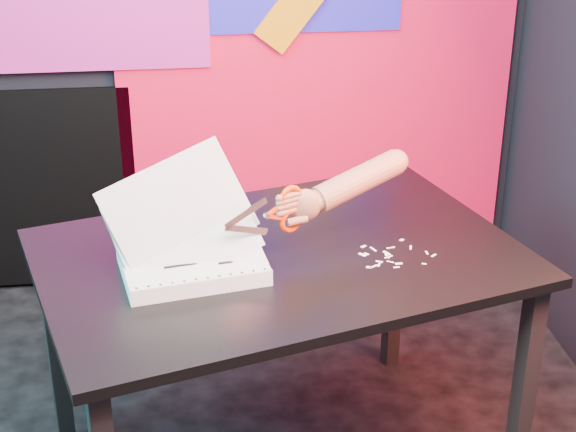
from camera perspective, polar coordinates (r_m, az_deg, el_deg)
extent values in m
cube|color=red|center=(3.60, 1.87, 8.40)|extent=(1.60, 0.02, 1.60)
cube|color=#262525|center=(2.83, -14.77, -8.29)|extent=(0.06, 0.06, 0.72)
cube|color=#262525|center=(2.64, 14.98, -11.01)|extent=(0.06, 0.06, 0.72)
cube|color=#262525|center=(3.16, 6.87, -3.89)|extent=(0.06, 0.06, 0.72)
cube|color=black|center=(2.45, -0.52, -2.70)|extent=(1.49, 1.20, 0.03)
cube|color=silver|center=(2.35, -6.20, -3.16)|extent=(0.41, 0.33, 0.04)
cube|color=white|center=(2.33, -6.23, -2.67)|extent=(0.41, 0.33, 0.00)
cube|color=white|center=(2.33, -6.23, -2.57)|extent=(0.40, 0.31, 0.11)
cube|color=white|center=(2.34, -6.51, -1.89)|extent=(0.42, 0.30, 0.19)
cube|color=white|center=(2.33, -6.82, -0.71)|extent=(0.43, 0.26, 0.27)
cube|color=white|center=(2.32, -7.13, 0.44)|extent=(0.43, 0.23, 0.32)
cylinder|color=black|center=(2.21, -9.77, -4.62)|extent=(0.01, 0.01, 0.00)
cylinder|color=black|center=(2.21, -9.01, -4.52)|extent=(0.01, 0.01, 0.00)
cylinder|color=black|center=(2.21, -8.24, -4.41)|extent=(0.01, 0.01, 0.00)
cylinder|color=black|center=(2.22, -7.48, -4.31)|extent=(0.01, 0.01, 0.00)
cylinder|color=black|center=(2.22, -6.72, -4.20)|extent=(0.01, 0.01, 0.00)
cylinder|color=black|center=(2.23, -5.96, -4.10)|extent=(0.01, 0.01, 0.00)
cylinder|color=black|center=(2.23, -5.21, -3.99)|extent=(0.01, 0.01, 0.00)
cylinder|color=black|center=(2.24, -4.46, -3.89)|extent=(0.01, 0.01, 0.00)
cylinder|color=black|center=(2.24, -3.72, -3.78)|extent=(0.01, 0.01, 0.00)
cylinder|color=black|center=(2.25, -2.98, -3.67)|extent=(0.01, 0.01, 0.00)
cylinder|color=black|center=(2.25, -2.24, -3.57)|extent=(0.01, 0.01, 0.00)
cylinder|color=black|center=(2.26, -1.51, -3.46)|extent=(0.01, 0.01, 0.00)
cylinder|color=black|center=(2.42, -10.63, -1.89)|extent=(0.01, 0.01, 0.00)
cylinder|color=black|center=(2.43, -9.93, -1.80)|extent=(0.01, 0.01, 0.00)
cylinder|color=black|center=(2.43, -9.23, -1.70)|extent=(0.01, 0.01, 0.00)
cylinder|color=black|center=(2.43, -8.54, -1.61)|extent=(0.01, 0.01, 0.00)
cylinder|color=black|center=(2.44, -7.85, -1.52)|extent=(0.01, 0.01, 0.00)
cylinder|color=black|center=(2.44, -7.16, -1.43)|extent=(0.01, 0.01, 0.00)
cylinder|color=black|center=(2.44, -6.47, -1.34)|extent=(0.01, 0.01, 0.00)
cylinder|color=black|center=(2.45, -5.78, -1.25)|extent=(0.01, 0.01, 0.00)
cylinder|color=black|center=(2.45, -5.10, -1.16)|extent=(0.01, 0.01, 0.00)
cylinder|color=black|center=(2.46, -4.42, -1.07)|extent=(0.01, 0.01, 0.00)
cylinder|color=black|center=(2.47, -3.75, -0.98)|extent=(0.01, 0.01, 0.00)
cylinder|color=black|center=(2.47, -3.08, -0.89)|extent=(0.01, 0.01, 0.00)
cube|color=black|center=(2.36, -8.52, -2.41)|extent=(0.07, 0.02, 0.00)
cube|color=black|center=(2.36, -5.92, -2.28)|extent=(0.05, 0.02, 0.00)
cube|color=black|center=(2.29, -6.97, -3.20)|extent=(0.09, 0.03, 0.00)
cube|color=black|center=(2.30, -4.06, -3.02)|extent=(0.04, 0.02, 0.00)
cube|color=#A3A4A9|center=(2.29, -2.74, 0.17)|extent=(0.12, 0.06, 0.06)
cube|color=#A3A4A9|center=(2.31, -2.71, -0.88)|extent=(0.12, 0.06, 0.06)
cylinder|color=#A3A4A9|center=(2.33, -1.40, 0.01)|extent=(0.02, 0.02, 0.01)
cube|color=red|center=(2.34, -0.92, -0.07)|extent=(0.05, 0.03, 0.03)
cube|color=red|center=(2.33, -0.93, 0.35)|extent=(0.05, 0.03, 0.03)
torus|color=red|center=(2.35, 0.18, 1.20)|extent=(0.07, 0.05, 0.07)
torus|color=red|center=(2.38, 0.18, -0.29)|extent=(0.07, 0.05, 0.07)
ellipsoid|color=#906B48|center=(2.39, 1.11, 0.70)|extent=(0.09, 0.05, 0.09)
cylinder|color=#906B48|center=(2.37, 0.18, 0.37)|extent=(0.07, 0.05, 0.02)
cylinder|color=#906B48|center=(2.36, 0.18, 0.74)|extent=(0.07, 0.04, 0.02)
cylinder|color=#906B48|center=(2.35, 0.18, 1.07)|extent=(0.06, 0.04, 0.02)
cylinder|color=#906B48|center=(2.35, 0.18, 1.36)|extent=(0.06, 0.04, 0.02)
cylinder|color=#906B48|center=(2.38, 0.61, -0.30)|extent=(0.06, 0.03, 0.03)
cylinder|color=#906B48|center=(2.41, 1.98, 1.03)|extent=(0.08, 0.08, 0.06)
cylinder|color=#906B48|center=(2.48, 4.56, 2.31)|extent=(0.29, 0.20, 0.13)
sphere|color=#906B48|center=(2.55, 7.00, 3.51)|extent=(0.07, 0.07, 0.07)
cube|color=silver|center=(2.37, 5.26, -3.32)|extent=(0.02, 0.01, 0.00)
cube|color=silver|center=(2.46, 9.40, -2.53)|extent=(0.02, 0.02, 0.00)
cube|color=silver|center=(2.40, 7.18, -3.07)|extent=(0.02, 0.01, 0.00)
cube|color=silver|center=(2.47, 8.97, -2.36)|extent=(0.01, 0.02, 0.00)
cube|color=silver|center=(2.39, 5.90, -3.16)|extent=(0.01, 0.02, 0.00)
cube|color=silver|center=(2.44, 4.82, -2.50)|extent=(0.02, 0.02, 0.00)
cube|color=silver|center=(2.48, 6.66, -2.05)|extent=(0.03, 0.01, 0.00)
cube|color=silver|center=(2.41, 5.92, -2.95)|extent=(0.02, 0.01, 0.00)
cube|color=silver|center=(2.45, 6.39, -2.39)|extent=(0.02, 0.03, 0.00)
cube|color=silver|center=(2.38, 7.03, -3.31)|extent=(0.02, 0.01, 0.00)
cube|color=silver|center=(2.49, 7.93, -2.03)|extent=(0.01, 0.02, 0.00)
cube|color=silver|center=(2.41, 8.79, -3.07)|extent=(0.01, 0.01, 0.00)
cube|color=silver|center=(2.41, 6.63, -2.96)|extent=(0.02, 0.02, 0.00)
cube|color=silver|center=(2.47, 5.52, -2.14)|extent=(0.02, 0.03, 0.00)
cube|color=silver|center=(2.44, 5.08, -2.46)|extent=(0.02, 0.02, 0.00)
cube|color=silver|center=(2.43, 6.52, -2.64)|extent=(0.03, 0.02, 0.00)
cube|color=silver|center=(2.38, 5.57, -3.26)|extent=(0.03, 0.02, 0.00)
cube|color=silver|center=(2.44, 6.42, -2.59)|extent=(0.01, 0.03, 0.00)
cube|color=silver|center=(2.48, 4.89, -1.97)|extent=(0.02, 0.02, 0.00)
cube|color=silver|center=(2.53, 7.36, -1.55)|extent=(0.02, 0.02, 0.00)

